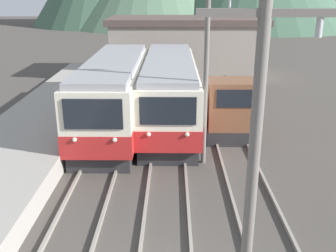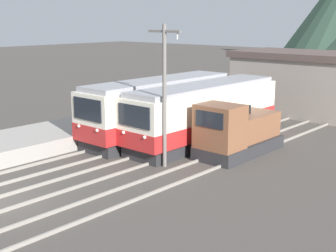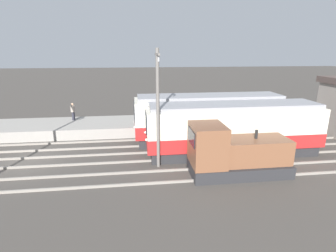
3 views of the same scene
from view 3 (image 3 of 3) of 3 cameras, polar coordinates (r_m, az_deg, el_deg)
The scene contains 10 objects.
ground_plane at distance 19.27m, azimuth -28.40°, elevation -6.94°, with size 200.00×200.00×0.00m, color #47423D.
platform_left at distance 24.73m, azimuth -23.56°, elevation -0.47°, with size 4.50×54.00×0.86m, color gray.
track_left at distance 21.52m, azimuth -26.04°, elevation -4.12°, with size 1.54×60.00×0.14m.
track_center at distance 19.08m, azimuth -28.64°, elevation -6.97°, with size 1.54×60.00×0.14m.
track_right at distance 16.58m, azimuth -32.30°, elevation -10.91°, with size 1.54×60.00×0.14m.
commuter_train_left at distance 20.61m, azimuth 8.82°, elevation 1.29°, with size 2.84×11.52×3.67m.
commuter_train_center at distance 18.36m, azimuth 13.93°, elevation -1.01°, with size 2.84×11.91×3.54m.
shunting_locomotive at distance 15.52m, azimuth 14.20°, elevation -5.95°, with size 2.40×5.70×3.00m.
catenary_mast_mid at distance 15.20m, azimuth -2.23°, elevation 4.50°, with size 2.00×0.20×7.06m.
person_on_platform at distance 24.99m, azimuth -19.98°, elevation 3.11°, with size 0.38×0.38×1.57m.
Camera 3 is at (16.55, 7.08, 6.89)m, focal length 28.00 mm.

